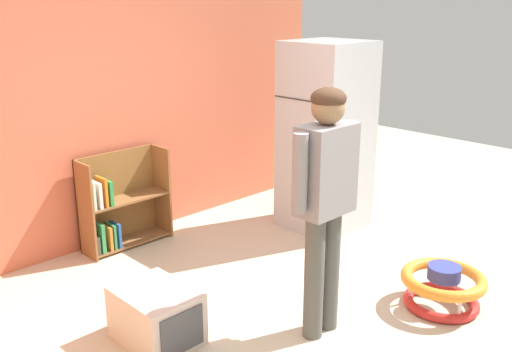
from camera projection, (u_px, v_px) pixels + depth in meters
The scene contains 7 objects.
ground_plane at pixel (297, 342), 3.76m from camera, with size 12.00×12.00×0.00m, color beige.
back_wall at pixel (98, 95), 4.94m from camera, with size 5.20×0.06×2.70m, color #CC6446.
refrigerator at pixel (326, 137), 5.44m from camera, with size 0.73×0.68×1.78m.
bookshelf at pixel (118, 207), 5.11m from camera, with size 0.80×0.28×0.85m.
standing_person at pixel (325, 191), 3.59m from camera, with size 0.57×0.22×1.65m.
baby_walker at pixel (443, 287), 4.14m from camera, with size 0.60×0.60×0.32m.
pet_carrier at pixel (157, 316), 3.72m from camera, with size 0.42×0.55×0.36m.
Camera 1 is at (-2.48, -2.14, 2.15)m, focal length 40.34 mm.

